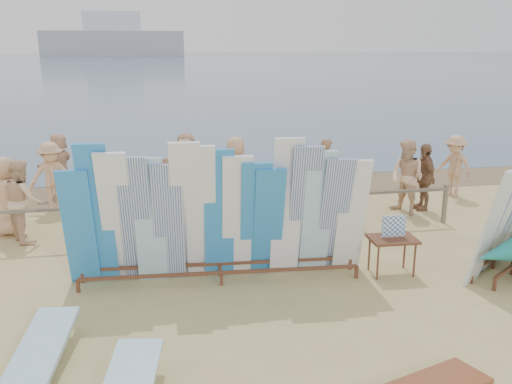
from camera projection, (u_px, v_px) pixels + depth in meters
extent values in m
plane|color=tan|center=(189.00, 305.00, 8.48)|extent=(160.00, 160.00, 0.00)
cube|color=#415974|center=(152.00, 61.00, 129.77)|extent=(320.00, 240.00, 0.02)
cube|color=brown|center=(172.00, 189.00, 15.30)|extent=(40.00, 2.60, 0.01)
cube|color=#999EA3|center=(114.00, 44.00, 175.83)|extent=(45.00, 8.00, 8.00)
cube|color=silver|center=(112.00, 21.00, 173.98)|extent=(18.00, 6.00, 6.00)
cube|color=#736657|center=(178.00, 203.00, 11.11)|extent=(12.00, 0.06, 0.06)
cube|color=#736657|center=(78.00, 225.00, 10.84)|extent=(0.08, 0.08, 0.90)
cube|color=#736657|center=(178.00, 219.00, 11.20)|extent=(0.08, 0.08, 0.90)
cube|color=#736657|center=(273.00, 214.00, 11.56)|extent=(0.08, 0.08, 0.90)
cube|color=#736657|center=(361.00, 209.00, 11.92)|extent=(0.08, 0.08, 0.90)
cube|color=#736657|center=(445.00, 204.00, 12.28)|extent=(0.08, 0.08, 0.90)
cube|color=brown|center=(221.00, 273.00, 9.13)|extent=(4.71, 0.37, 0.05)
cube|color=brown|center=(220.00, 264.00, 9.52)|extent=(4.71, 0.37, 0.05)
cube|color=#2981CF|center=(79.00, 229.00, 8.84)|extent=(0.53, 0.58, 2.08)
cube|color=#2981CF|center=(97.00, 216.00, 8.82)|extent=(0.54, 0.65, 2.50)
cube|color=white|center=(117.00, 219.00, 8.88)|extent=(0.55, 0.80, 2.37)
cube|color=silver|center=(136.00, 221.00, 8.92)|extent=(0.54, 0.74, 2.29)
cube|color=#88C1DA|center=(150.00, 221.00, 8.95)|extent=(0.53, 0.49, 2.24)
cube|color=silver|center=(169.00, 224.00, 9.00)|extent=(0.53, 0.55, 2.13)
cube|color=white|center=(187.00, 212.00, 8.99)|extent=(0.55, 0.83, 2.51)
cube|color=white|center=(201.00, 214.00, 9.03)|extent=(0.54, 0.73, 2.43)
cube|color=#2981CF|center=(219.00, 215.00, 9.07)|extent=(0.54, 0.62, 2.36)
cube|color=white|center=(237.00, 218.00, 9.12)|extent=(0.54, 0.67, 2.25)
cube|color=#2981CF|center=(255.00, 220.00, 9.17)|extent=(0.54, 0.72, 2.14)
cube|color=#2981CF|center=(268.00, 223.00, 9.21)|extent=(0.55, 0.74, 2.04)
cube|color=white|center=(286.00, 209.00, 9.18)|extent=(0.53, 0.57, 2.51)
cube|color=silver|center=(304.00, 212.00, 9.24)|extent=(0.54, 0.73, 2.39)
cube|color=#88C1DA|center=(317.00, 213.00, 9.27)|extent=(0.54, 0.67, 2.30)
cube|color=silver|center=(334.00, 216.00, 9.32)|extent=(0.55, 0.78, 2.18)
cube|color=white|center=(351.00, 217.00, 9.37)|extent=(0.54, 0.59, 2.13)
cube|color=brown|center=(494.00, 257.00, 9.81)|extent=(1.52, 1.04, 0.05)
cube|color=white|center=(490.00, 228.00, 8.89)|extent=(0.71, 0.72, 2.06)
cube|color=silver|center=(500.00, 212.00, 9.07)|extent=(0.78, 0.83, 2.46)
cube|color=white|center=(508.00, 211.00, 9.32)|extent=(0.79, 0.85, 2.36)
cone|color=teal|center=(503.00, 253.00, 8.94)|extent=(1.28, 0.86, 0.55)
cube|color=brown|center=(393.00, 239.00, 9.49)|extent=(0.83, 0.60, 0.05)
cube|color=white|center=(394.00, 226.00, 9.43)|extent=(0.43, 0.04, 0.38)
cube|color=#B02012|center=(186.00, 219.00, 11.75)|extent=(0.63, 0.61, 0.04)
cube|color=#B02012|center=(189.00, 205.00, 11.88)|extent=(0.51, 0.33, 0.49)
cube|color=#B02012|center=(214.00, 216.00, 11.98)|extent=(0.53, 0.49, 0.04)
cube|color=#B02012|center=(212.00, 202.00, 12.11)|extent=(0.50, 0.20, 0.49)
cube|color=#B02012|center=(253.00, 202.00, 12.15)|extent=(0.62, 0.82, 0.53)
cube|color=#B02012|center=(247.00, 185.00, 12.31)|extent=(0.46, 0.28, 0.33)
imported|color=#8C6042|center=(424.00, 177.00, 13.21)|extent=(0.44, 0.97, 1.65)
imported|color=#8C6042|center=(326.00, 169.00, 14.10)|extent=(0.52, 0.67, 1.62)
imported|color=beige|center=(60.00, 164.00, 14.66)|extent=(0.99, 1.61, 1.65)
imported|color=beige|center=(187.00, 167.00, 13.95)|extent=(1.73, 1.17, 1.79)
imported|color=tan|center=(52.00, 177.00, 13.14)|extent=(1.14, 0.57, 1.69)
imported|color=tan|center=(454.00, 166.00, 14.40)|extent=(0.88, 1.14, 1.64)
imported|color=beige|center=(407.00, 177.00, 12.87)|extent=(0.75, 0.96, 1.78)
imported|color=tan|center=(6.00, 196.00, 11.41)|extent=(0.90, 0.58, 1.70)
imported|color=beige|center=(22.00, 200.00, 11.10)|extent=(0.74, 0.93, 1.72)
imported|color=tan|center=(236.00, 171.00, 13.67)|extent=(0.94, 0.72, 1.73)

